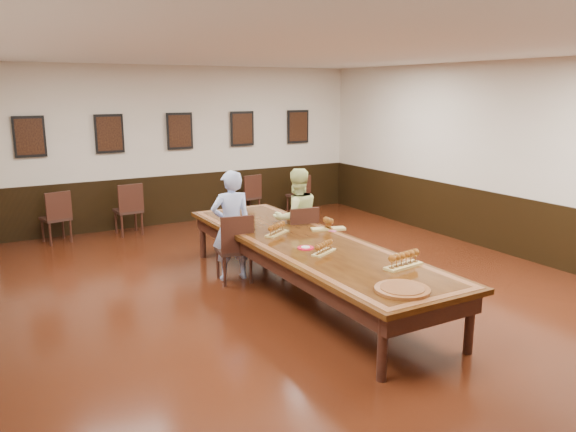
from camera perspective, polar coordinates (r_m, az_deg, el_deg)
floor at (r=7.71m, az=1.86°, el=-8.06°), size 8.00×10.00×0.02m
ceiling at (r=7.22m, az=2.05°, el=16.57°), size 8.00×10.00×0.02m
wall_back at (r=11.82m, az=-10.99°, el=7.04°), size 8.00×0.02×3.20m
wall_right at (r=9.98m, az=22.04°, el=5.33°), size 0.02×10.00×3.20m
chair_man at (r=8.12m, az=-5.53°, el=-3.20°), size 0.55×0.58×1.01m
chair_woman at (r=8.68m, az=1.13°, el=-2.15°), size 0.53×0.56×0.99m
spare_chair_a at (r=10.99m, az=-22.56°, el=-0.05°), size 0.55×0.58×0.96m
spare_chair_b at (r=11.14m, az=-15.95°, el=0.72°), size 0.50×0.54×1.00m
spare_chair_c at (r=12.23m, az=-4.14°, el=2.08°), size 0.51×0.55×0.94m
spare_chair_d at (r=12.56m, az=1.02°, el=2.23°), size 0.46×0.50×0.87m
person_man at (r=8.14m, az=-5.78°, el=-0.97°), size 0.64×0.47×1.61m
person_woman at (r=8.71m, az=0.86°, el=-0.20°), size 0.84×0.70×1.55m
pink_phone at (r=8.03m, az=4.42°, el=-1.50°), size 0.11×0.15×0.01m
wainscoting at (r=7.54m, az=1.89°, el=-4.44°), size 8.00×10.00×1.00m
conference_table at (r=7.51m, az=1.90°, el=-3.63°), size 1.40×5.00×0.76m
posters at (r=11.73m, az=-10.94°, el=8.47°), size 6.14×0.04×0.74m
flight_a at (r=7.80m, az=-1.15°, el=-1.37°), size 0.44×0.35×0.16m
flight_b at (r=8.08m, az=4.12°, el=-0.83°), size 0.51×0.30×0.18m
flight_c at (r=6.92m, az=3.67°, el=-3.27°), size 0.42×0.29×0.15m
flight_d at (r=6.50m, az=11.68°, el=-4.41°), size 0.52×0.22×0.19m
red_plate_grp at (r=7.13m, az=1.79°, el=-3.26°), size 0.21×0.21×0.03m
carved_platter at (r=5.77m, az=11.53°, el=-7.33°), size 0.69×0.69×0.04m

